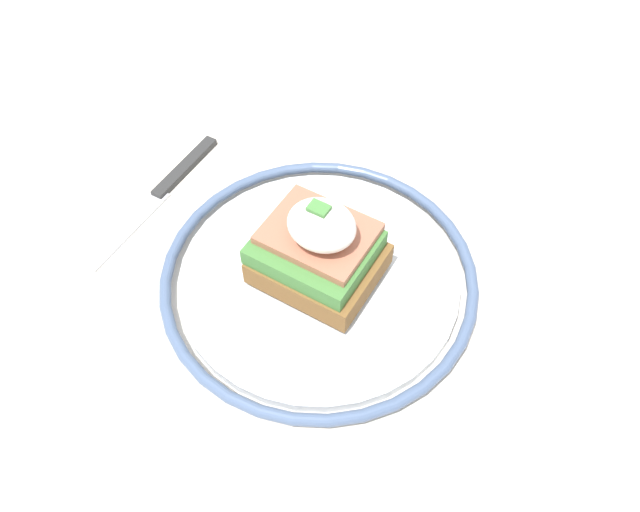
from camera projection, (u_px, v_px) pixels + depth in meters
dining_table at (332, 348)px, 0.62m from camera, size 1.13×0.77×0.72m
plate at (320, 275)px, 0.54m from camera, size 0.27×0.27×0.02m
sandwich at (320, 247)px, 0.51m from camera, size 0.10×0.08×0.08m
fork at (503, 379)px, 0.48m from camera, size 0.05×0.16×0.00m
knife at (165, 189)px, 0.61m from camera, size 0.02×0.19×0.01m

